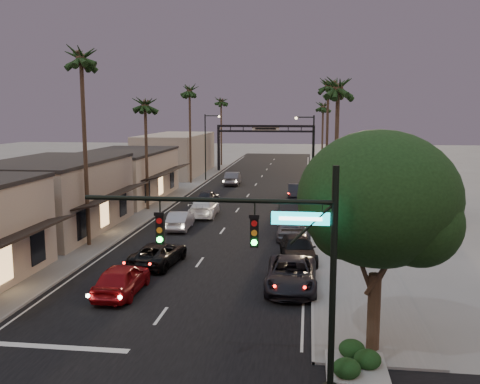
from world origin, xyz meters
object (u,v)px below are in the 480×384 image
(palm_rc, at_px, (323,104))
(oncoming_pickup, at_px, (159,254))
(traffic_signal, at_px, (275,247))
(corner_tree, at_px, (380,204))
(palm_lc, at_px, (145,100))
(palm_far, at_px, (221,99))
(palm_rb, at_px, (328,82))
(oncoming_silver, at_px, (180,220))
(streetlight_right, at_px, (311,150))
(arch, at_px, (266,136))
(curbside_black, at_px, (298,249))
(oncoming_red, at_px, (122,279))
(curbside_near, at_px, (291,274))
(streetlight_left, at_px, (207,142))
(palm_lb, at_px, (81,52))
(palm_ld, at_px, (189,87))
(palm_ra, at_px, (338,82))

(palm_rc, relative_size, oncoming_pickup, 2.37)
(traffic_signal, bearing_deg, corner_tree, 42.31)
(palm_lc, bearing_deg, palm_far, 89.59)
(palm_rb, height_order, oncoming_pickup, palm_rb)
(oncoming_silver, bearing_deg, streetlight_right, -124.28)
(palm_lc, relative_size, oncoming_silver, 2.68)
(arch, distance_m, curbside_black, 50.41)
(oncoming_red, bearing_deg, palm_far, -85.47)
(oncoming_silver, bearing_deg, curbside_near, 122.29)
(corner_tree, height_order, curbside_near, corner_tree)
(curbside_black, bearing_deg, oncoming_red, -146.55)
(streetlight_left, relative_size, curbside_near, 1.55)
(corner_tree, distance_m, curbside_near, 9.59)
(palm_lb, bearing_deg, palm_ld, 90.00)
(curbside_black, bearing_deg, curbside_near, -99.01)
(palm_lc, bearing_deg, curbside_black, -46.96)
(traffic_signal, bearing_deg, streetlight_right, 88.28)
(oncoming_pickup, bearing_deg, curbside_near, 163.59)
(palm_ra, distance_m, oncoming_pickup, 16.45)
(corner_tree, bearing_deg, curbside_black, 104.59)
(oncoming_silver, height_order, curbside_near, curbside_near)
(streetlight_right, xyz_separation_m, palm_rc, (1.68, 19.00, 5.14))
(curbside_black, bearing_deg, palm_far, 97.55)
(oncoming_red, xyz_separation_m, oncoming_silver, (-0.64, 15.49, -0.08))
(palm_far, bearing_deg, corner_tree, -75.86)
(palm_rb, distance_m, oncoming_red, 35.31)
(corner_tree, bearing_deg, traffic_signal, -137.69)
(corner_tree, height_order, oncoming_silver, corner_tree)
(palm_lc, distance_m, curbside_near, 27.53)
(palm_ra, bearing_deg, palm_rc, 90.00)
(traffic_signal, relative_size, palm_ra, 0.64)
(palm_lc, xyz_separation_m, curbside_near, (14.52, -21.30, -9.66))
(palm_ra, bearing_deg, palm_lc, 145.10)
(palm_far, height_order, oncoming_red, palm_far)
(palm_far, distance_m, oncoming_pickup, 61.07)
(corner_tree, relative_size, streetlight_right, 0.98)
(oncoming_red, relative_size, curbside_black, 0.92)
(palm_ra, xyz_separation_m, oncoming_red, (-11.43, -11.33, -10.62))
(streetlight_right, xyz_separation_m, oncoming_red, (-9.75, -32.33, -4.50))
(arch, bearing_deg, palm_lc, -104.20)
(corner_tree, distance_m, palm_rb, 37.12)
(oncoming_silver, distance_m, curbside_near, 16.41)
(oncoming_silver, bearing_deg, arch, -97.35)
(oncoming_pickup, bearing_deg, palm_ra, -145.90)
(palm_rc, distance_m, palm_far, 21.97)
(streetlight_right, xyz_separation_m, oncoming_silver, (-10.39, -16.84, -4.58))
(palm_rc, distance_m, oncoming_silver, 39.05)
(palm_far, height_order, curbside_black, palm_far)
(streetlight_right, distance_m, palm_far, 36.85)
(palm_rb, bearing_deg, traffic_signal, -94.16)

